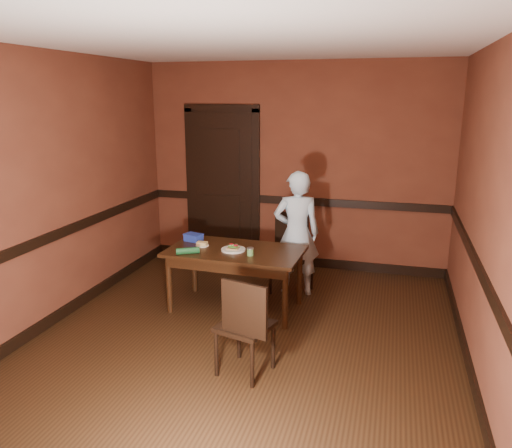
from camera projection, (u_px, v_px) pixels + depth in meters
The scene contains 22 objects.
floor at pixel (246, 338), 4.80m from camera, with size 4.00×4.50×0.01m, color black.
ceiling at pixel (245, 41), 4.12m from camera, with size 4.00×4.50×0.01m, color white.
wall_back at pixel (295, 167), 6.56m from camera, with size 4.00×0.02×2.70m, color brown.
wall_front at pixel (109, 295), 2.36m from camera, with size 4.00×0.02×2.70m, color brown.
wall_left at pixel (54, 190), 4.98m from camera, with size 0.02×4.50×2.70m, color brown.
wall_right at pixel (487, 215), 3.94m from camera, with size 0.02×4.50×2.70m, color brown.
dado_back at pixel (294, 201), 6.66m from camera, with size 4.00×0.03×0.10m, color black.
dado_left at pixel (60, 233), 5.09m from camera, with size 0.03×4.50×0.10m, color black.
dado_right at pixel (479, 269), 4.06m from camera, with size 0.03×4.50×0.10m, color black.
baseboard_back at pixel (293, 260), 6.87m from camera, with size 4.00×0.03×0.12m, color black.
baseboard_left at pixel (68, 309), 5.30m from camera, with size 0.03×4.50×0.12m, color black.
baseboard_right at pixel (468, 361), 4.27m from camera, with size 0.03×4.50×0.12m, color black.
door at pixel (222, 183), 6.85m from camera, with size 1.05×0.07×2.20m.
dining_table at pixel (236, 279), 5.40m from camera, with size 1.43×0.80×0.67m, color black.
chair_far at pixel (292, 255), 5.83m from camera, with size 0.43×0.43×0.92m, color black, non-canonical shape.
chair_near at pixel (245, 324), 4.11m from camera, with size 0.41×0.41×0.87m, color black, non-canonical shape.
person at pixel (297, 234), 5.73m from camera, with size 0.53×0.35×1.45m, color silver.
sandwich_plate at pixel (233, 249), 5.29m from camera, with size 0.26×0.26×0.06m.
sauce_jar at pixel (250, 252), 5.12m from camera, with size 0.07×0.07×0.08m.
cheese_saucer at pixel (202, 244), 5.45m from camera, with size 0.15×0.15×0.05m.
food_tub at pixel (193, 237), 5.62m from camera, with size 0.23×0.19×0.08m.
wrapped_veg at pixel (188, 251), 5.17m from camera, with size 0.07×0.07×0.24m, color #195227.
Camera 1 is at (1.27, -4.18, 2.27)m, focal length 35.00 mm.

